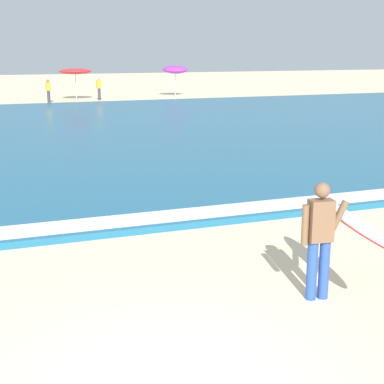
# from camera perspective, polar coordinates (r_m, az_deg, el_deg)

# --- Properties ---
(ground_plane) EXTENTS (160.00, 160.00, 0.00)m
(ground_plane) POSITION_cam_1_polar(r_m,az_deg,el_deg) (6.67, -2.25, -18.00)
(ground_plane) COLOR beige
(sea) EXTENTS (120.00, 28.00, 0.14)m
(sea) POSITION_cam_1_polar(r_m,az_deg,el_deg) (24.75, -16.22, 5.31)
(sea) COLOR #1E6084
(sea) RESTS_ON ground
(surf_foam) EXTENTS (120.00, 0.85, 0.01)m
(surf_foam) POSITION_cam_1_polar(r_m,az_deg,el_deg) (11.68, -10.96, -3.19)
(surf_foam) COLOR white
(surf_foam) RESTS_ON sea
(surfer_with_board) EXTENTS (1.12, 2.46, 1.73)m
(surfer_with_board) POSITION_cam_1_polar(r_m,az_deg,el_deg) (8.50, 13.99, -3.60)
(surfer_with_board) COLOR #284CA3
(surfer_with_board) RESTS_ON ground
(beach_umbrella_2) EXTENTS (2.22, 2.23, 2.21)m
(beach_umbrella_2) POSITION_cam_1_polar(r_m,az_deg,el_deg) (42.05, -11.39, 11.53)
(beach_umbrella_2) COLOR beige
(beach_umbrella_2) RESTS_ON ground
(beach_umbrella_3) EXTENTS (1.88, 1.91, 2.34)m
(beach_umbrella_3) POSITION_cam_1_polar(r_m,az_deg,el_deg) (44.63, -1.67, 11.92)
(beach_umbrella_3) COLOR beige
(beach_umbrella_3) RESTS_ON ground
(beachgoer_near_row_left) EXTENTS (0.32, 0.20, 1.58)m
(beachgoer_near_row_left) POSITION_cam_1_polar(r_m,az_deg,el_deg) (41.82, -9.11, 10.04)
(beachgoer_near_row_left) COLOR #383842
(beachgoer_near_row_left) RESTS_ON ground
(beachgoer_near_row_mid) EXTENTS (0.32, 0.20, 1.58)m
(beachgoer_near_row_mid) POSITION_cam_1_polar(r_m,az_deg,el_deg) (40.08, -13.92, 9.66)
(beachgoer_near_row_mid) COLOR #383842
(beachgoer_near_row_mid) RESTS_ON ground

